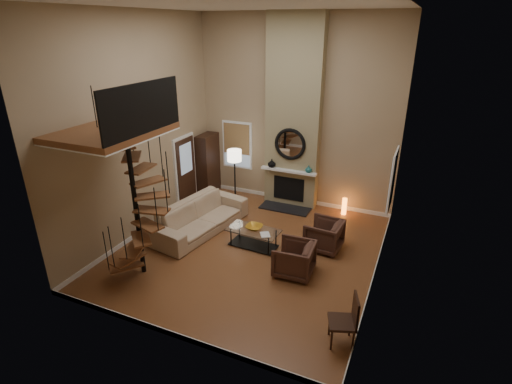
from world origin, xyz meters
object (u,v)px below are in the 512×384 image
at_px(coffee_table, 253,236).
at_px(side_chair, 348,319).
at_px(armchair_near, 327,236).
at_px(accent_lamp, 344,206).
at_px(hutch, 208,164).
at_px(floor_lamp, 234,160).
at_px(armchair_far, 297,260).
at_px(sofa, 200,216).

distance_m(coffee_table, side_chair, 3.68).
distance_m(armchair_near, accent_lamp, 2.11).
bearing_deg(armchair_near, hutch, -109.97).
distance_m(hutch, floor_lamp, 1.38).
height_order(accent_lamp, side_chair, side_chair).
bearing_deg(armchair_far, sofa, -109.83).
xyz_separation_m(hutch, coffee_table, (2.78, -2.62, -0.67)).
distance_m(armchair_far, coffee_table, 1.55).
xyz_separation_m(sofa, coffee_table, (1.65, -0.20, -0.11)).
distance_m(sofa, side_chair, 5.16).
height_order(hutch, coffee_table, hutch).
xyz_separation_m(armchair_near, accent_lamp, (-0.02, 2.11, -0.10)).
relative_size(coffee_table, side_chair, 1.37).
relative_size(armchair_far, accent_lamp, 1.72).
bearing_deg(armchair_far, side_chair, 37.68).
height_order(armchair_far, floor_lamp, floor_lamp).
bearing_deg(accent_lamp, armchair_far, -95.17).
distance_m(armchair_near, floor_lamp, 3.77).
relative_size(sofa, coffee_table, 2.16).
bearing_deg(floor_lamp, side_chair, -45.64).
height_order(coffee_table, side_chair, side_chair).
relative_size(hutch, side_chair, 2.04).
relative_size(armchair_far, floor_lamp, 0.49).
height_order(armchair_near, side_chair, side_chair).
bearing_deg(coffee_table, accent_lamp, 58.12).
distance_m(hutch, armchair_far, 5.35).
height_order(armchair_far, accent_lamp, armchair_far).
relative_size(hutch, accent_lamp, 4.02).
bearing_deg(accent_lamp, side_chair, -77.48).
height_order(sofa, armchair_near, sofa).
bearing_deg(accent_lamp, hutch, -178.74).
xyz_separation_m(sofa, armchair_far, (3.04, -0.90, -0.04)).
bearing_deg(side_chair, coffee_table, 140.11).
bearing_deg(coffee_table, floor_lamp, 126.37).
relative_size(armchair_near, accent_lamp, 1.71).
relative_size(sofa, side_chair, 2.95).
bearing_deg(side_chair, armchair_near, 110.52).
bearing_deg(armchair_far, coffee_table, -120.13).
bearing_deg(floor_lamp, sofa, -92.44).
bearing_deg(sofa, accent_lamp, -43.30).
height_order(armchair_far, coffee_table, armchair_far).
height_order(armchair_far, side_chair, side_chair).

